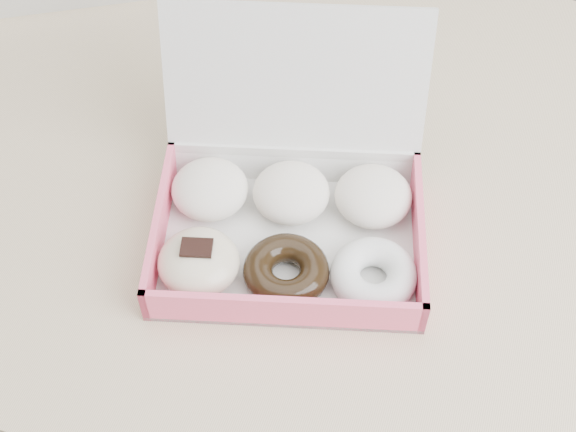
% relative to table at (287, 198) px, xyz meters
% --- Properties ---
extents(ground, '(4.00, 4.00, 0.00)m').
position_rel_table_xyz_m(ground, '(0.00, 0.00, -0.67)').
color(ground, black).
rests_on(ground, ground).
extents(table, '(1.20, 0.80, 0.75)m').
position_rel_table_xyz_m(table, '(0.00, 0.00, 0.00)').
color(table, tan).
rests_on(table, ground).
extents(donut_box, '(0.33, 0.32, 0.20)m').
position_rel_table_xyz_m(donut_box, '(0.04, -0.11, 0.11)').
color(donut_box, silver).
rests_on(donut_box, table).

